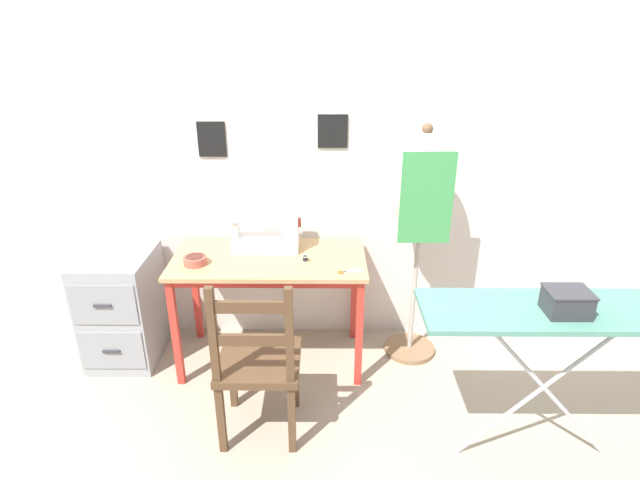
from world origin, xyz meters
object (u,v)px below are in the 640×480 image
object	(u,v)px
scissors	(346,272)
fabric_bowl	(195,260)
filing_cabinet	(123,307)
storage_box	(567,302)
thread_spool_near_machine	(305,259)
wooden_chair	(257,363)
sewing_machine	(269,230)
dress_form	(422,198)
ironing_board	(559,317)

from	to	relation	value
scissors	fabric_bowl	bearing A→B (deg)	173.75
filing_cabinet	storage_box	xyz separation A→B (m)	(2.25, -0.83, 0.52)
thread_spool_near_machine	wooden_chair	world-z (taller)	wooden_chair
sewing_machine	fabric_bowl	xyz separation A→B (m)	(-0.39, -0.21, -0.10)
fabric_bowl	filing_cabinet	world-z (taller)	fabric_bowl
filing_cabinet	dress_form	distance (m)	1.92
dress_form	fabric_bowl	bearing A→B (deg)	-172.04
wooden_chair	storage_box	distance (m)	1.42
thread_spool_near_machine	storage_box	size ratio (longest dim) A/B	0.20
wooden_chair	thread_spool_near_machine	bearing A→B (deg)	69.10
fabric_bowl	ironing_board	world-z (taller)	ironing_board
fabric_bowl	storage_box	size ratio (longest dim) A/B	0.72
thread_spool_near_machine	scissors	bearing A→B (deg)	-30.66
filing_cabinet	wooden_chair	bearing A→B (deg)	-35.91
thread_spool_near_machine	fabric_bowl	bearing A→B (deg)	-176.05
thread_spool_near_machine	ironing_board	size ratio (longest dim) A/B	0.03
fabric_bowl	storage_box	xyz separation A→B (m)	(1.73, -0.70, 0.14)
filing_cabinet	scissors	bearing A→B (deg)	-9.57
sewing_machine	dress_form	bearing A→B (deg)	-2.29
sewing_machine	ironing_board	world-z (taller)	sewing_machine
scissors	ironing_board	size ratio (longest dim) A/B	0.12
dress_form	storage_box	world-z (taller)	dress_form
wooden_chair	dress_form	world-z (taller)	dress_form
scissors	thread_spool_near_machine	bearing A→B (deg)	149.34
scissors	ironing_board	world-z (taller)	ironing_board
sewing_machine	storage_box	size ratio (longest dim) A/B	2.23
thread_spool_near_machine	filing_cabinet	xyz separation A→B (m)	(-1.13, 0.09, -0.37)
fabric_bowl	storage_box	world-z (taller)	storage_box
thread_spool_near_machine	filing_cabinet	distance (m)	1.19
fabric_bowl	ironing_board	size ratio (longest dim) A/B	0.11
fabric_bowl	dress_form	xyz separation A→B (m)	(1.27, 0.18, 0.31)
wooden_chair	filing_cabinet	world-z (taller)	wooden_chair
scissors	sewing_machine	bearing A→B (deg)	145.59
fabric_bowl	filing_cabinet	distance (m)	0.65
sewing_machine	fabric_bowl	world-z (taller)	sewing_machine
fabric_bowl	ironing_board	distance (m)	1.86
filing_cabinet	dress_form	world-z (taller)	dress_form
filing_cabinet	storage_box	distance (m)	2.45
storage_box	fabric_bowl	bearing A→B (deg)	158.06
thread_spool_near_machine	wooden_chair	bearing A→B (deg)	-110.90
sewing_machine	thread_spool_near_machine	distance (m)	0.30
sewing_machine	wooden_chair	distance (m)	0.84
dress_form	storage_box	xyz separation A→B (m)	(0.46, -0.88, -0.17)
thread_spool_near_machine	storage_box	distance (m)	1.35
scissors	wooden_chair	xyz separation A→B (m)	(-0.44, -0.43, -0.28)
ironing_board	thread_spool_near_machine	bearing A→B (deg)	148.00
filing_cabinet	thread_spool_near_machine	bearing A→B (deg)	-4.76
thread_spool_near_machine	ironing_board	distance (m)	1.32
ironing_board	fabric_bowl	bearing A→B (deg)	159.22
scissors	filing_cabinet	size ratio (longest dim) A/B	0.20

